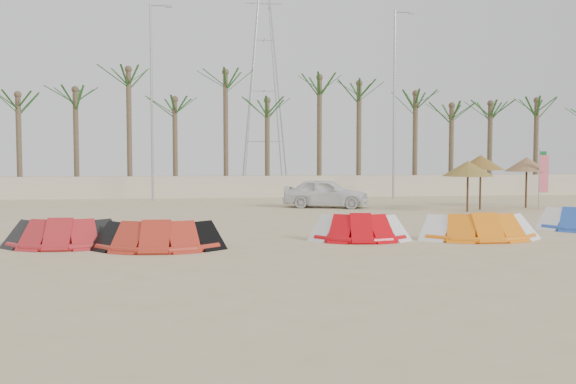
{
  "coord_description": "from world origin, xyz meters",
  "views": [
    {
      "loc": [
        -2.8,
        -16.84,
        2.71
      ],
      "look_at": [
        0.0,
        6.0,
        1.3
      ],
      "focal_mm": 40.0,
      "sensor_mm": 36.0,
      "label": 1
    }
  ],
  "objects": [
    {
      "name": "flag_pink",
      "position": [
        13.0,
        12.04,
        1.63
      ],
      "size": [
        0.45,
        0.11,
        2.75
      ],
      "color": "#A5A8AD",
      "rests_on": "ground"
    },
    {
      "name": "ground",
      "position": [
        0.0,
        0.0,
        0.0
      ],
      "size": [
        120.0,
        120.0,
        0.0
      ],
      "primitive_type": "plane",
      "color": "#CEB486",
      "rests_on": "ground"
    },
    {
      "name": "car",
      "position": [
        2.92,
        14.36,
        0.72
      ],
      "size": [
        4.52,
        2.99,
        1.43
      ],
      "primitive_type": "imported",
      "rotation": [
        0.0,
        0.0,
        1.23
      ],
      "color": "white",
      "rests_on": "ground"
    },
    {
      "name": "lamp_c",
      "position": [
        8.04,
        20.0,
        5.77
      ],
      "size": [
        1.25,
        0.14,
        11.0
      ],
      "color": "#A5A8AD",
      "rests_on": "ground"
    },
    {
      "name": "parasol_right",
      "position": [
        12.67,
        12.98,
        2.14
      ],
      "size": [
        2.13,
        2.13,
        2.5
      ],
      "color": "#4C331E",
      "rests_on": "ground"
    },
    {
      "name": "boundary_wall",
      "position": [
        0.0,
        22.0,
        0.65
      ],
      "size": [
        60.0,
        0.3,
        1.3
      ],
      "primitive_type": "cube",
      "color": "beige",
      "rests_on": "ground"
    },
    {
      "name": "kite_red_left",
      "position": [
        -7.0,
        2.34,
        0.42
      ],
      "size": [
        3.25,
        1.59,
        0.9
      ],
      "color": "#B01E23",
      "rests_on": "ground"
    },
    {
      "name": "parasol_left",
      "position": [
        8.96,
        11.3,
        1.99
      ],
      "size": [
        2.32,
        2.32,
        2.34
      ],
      "color": "#4C331E",
      "rests_on": "ground"
    },
    {
      "name": "palm_line",
      "position": [
        0.67,
        23.5,
        6.44
      ],
      "size": [
        52.0,
        4.0,
        7.7
      ],
      "color": "brown",
      "rests_on": "ground"
    },
    {
      "name": "kite_red_right",
      "position": [
        1.78,
        2.63,
        0.42
      ],
      "size": [
        3.12,
        1.8,
        0.9
      ],
      "color": "red",
      "rests_on": "ground"
    },
    {
      "name": "kite_red_mid",
      "position": [
        -4.24,
        1.56,
        0.42
      ],
      "size": [
        3.6,
        1.7,
        0.9
      ],
      "color": "#AF291A",
      "rests_on": "ground"
    },
    {
      "name": "flag_green",
      "position": [
        13.77,
        13.48,
        1.75
      ],
      "size": [
        0.45,
        0.1,
        2.95
      ],
      "color": "#A5A8AD",
      "rests_on": "ground"
    },
    {
      "name": "pylon",
      "position": [
        1.0,
        28.0,
        0.0
      ],
      "size": [
        3.0,
        3.0,
        14.0
      ],
      "primitive_type": null,
      "color": "#A5A8AD",
      "rests_on": "ground"
    },
    {
      "name": "lamp_b",
      "position": [
        -5.96,
        20.0,
        5.77
      ],
      "size": [
        1.25,
        0.14,
        11.0
      ],
      "color": "#A5A8AD",
      "rests_on": "ground"
    },
    {
      "name": "kite_orange",
      "position": [
        5.58,
        2.47,
        0.42
      ],
      "size": [
        3.67,
        1.61,
        0.9
      ],
      "color": "orange",
      "rests_on": "ground"
    },
    {
      "name": "parasol_mid",
      "position": [
        9.99,
        12.26,
        2.25
      ],
      "size": [
        2.18,
        2.18,
        2.6
      ],
      "color": "#4C331E",
      "rests_on": "ground"
    }
  ]
}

